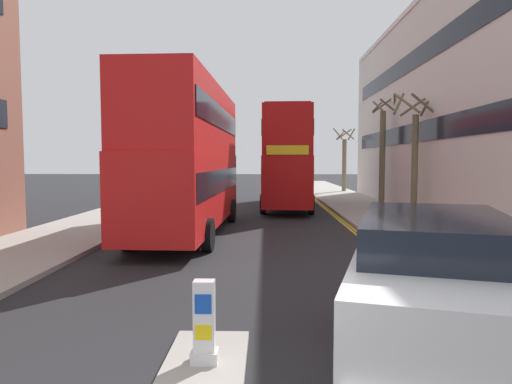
{
  "coord_description": "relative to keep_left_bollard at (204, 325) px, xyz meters",
  "views": [
    {
      "loc": [
        0.82,
        -3.22,
        2.79
      ],
      "look_at": [
        0.5,
        11.0,
        1.8
      ],
      "focal_mm": 31.62,
      "sensor_mm": 36.0,
      "label": 1
    }
  ],
  "objects": [
    {
      "name": "sidewalk_left",
      "position": [
        -6.5,
        13.39,
        -0.54
      ],
      "size": [
        4.0,
        80.0,
        0.14
      ],
      "primitive_type": "cube",
      "color": "#9E9991",
      "rests_on": "ground"
    },
    {
      "name": "kerb_line_inner",
      "position": [
        4.24,
        11.39,
        -0.6
      ],
      "size": [
        0.1,
        56.0,
        0.01
      ],
      "primitive_type": "cube",
      "color": "yellow",
      "rests_on": "ground"
    },
    {
      "name": "sidewalk_right",
      "position": [
        6.5,
        13.39,
        -0.54
      ],
      "size": [
        4.0,
        80.0,
        0.14
      ],
      "primitive_type": "cube",
      "color": "#9E9991",
      "rests_on": "ground"
    },
    {
      "name": "keep_left_bollard",
      "position": [
        0.0,
        0.0,
        0.0
      ],
      "size": [
        0.36,
        0.28,
        1.11
      ],
      "color": "silver",
      "rests_on": "traffic_island"
    },
    {
      "name": "traffic_island",
      "position": [
        0.0,
        0.0,
        -0.56
      ],
      "size": [
        1.1,
        2.2,
        0.1
      ],
      "primitive_type": "cube",
      "color": "#9E9991",
      "rests_on": "ground"
    },
    {
      "name": "street_tree_far",
      "position": [
        7.64,
        33.7,
        2.18
      ],
      "size": [
        1.81,
        1.76,
        5.52
      ],
      "color": "#6B6047",
      "rests_on": "sidewalk_right"
    },
    {
      "name": "taxi_minivan",
      "position": [
        2.88,
        -0.43,
        0.46
      ],
      "size": [
        3.1,
        5.14,
        2.12
      ],
      "color": "white",
      "rests_on": "ground"
    },
    {
      "name": "street_tree_near",
      "position": [
        7.9,
        21.79,
        2.74
      ],
      "size": [
        1.74,
        1.97,
        6.8
      ],
      "color": "#6B6047",
      "rests_on": "sidewalk_right"
    },
    {
      "name": "kerb_line_outer",
      "position": [
        4.4,
        11.39,
        -0.6
      ],
      "size": [
        0.1,
        56.0,
        0.01
      ],
      "primitive_type": "cube",
      "color": "yellow",
      "rests_on": "ground"
    },
    {
      "name": "double_decker_bus_away",
      "position": [
        -2.1,
        11.19,
        2.42
      ],
      "size": [
        3.06,
        10.88,
        5.64
      ],
      "color": "red",
      "rests_on": "ground"
    },
    {
      "name": "townhouse_terrace_right",
      "position": [
        13.5,
        18.16,
        4.97
      ],
      "size": [
        10.08,
        28.0,
        11.15
      ],
      "color": "silver",
      "rests_on": "ground"
    },
    {
      "name": "street_tree_mid",
      "position": [
        7.84,
        15.75,
        2.51
      ],
      "size": [
        1.94,
        2.15,
        5.98
      ],
      "color": "#6B6047",
      "rests_on": "sidewalk_right"
    },
    {
      "name": "double_decker_bus_oncoming",
      "position": [
        2.07,
        20.88,
        2.42
      ],
      "size": [
        3.14,
        10.9,
        5.64
      ],
      "color": "#B20F0F",
      "rests_on": "ground"
    }
  ]
}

